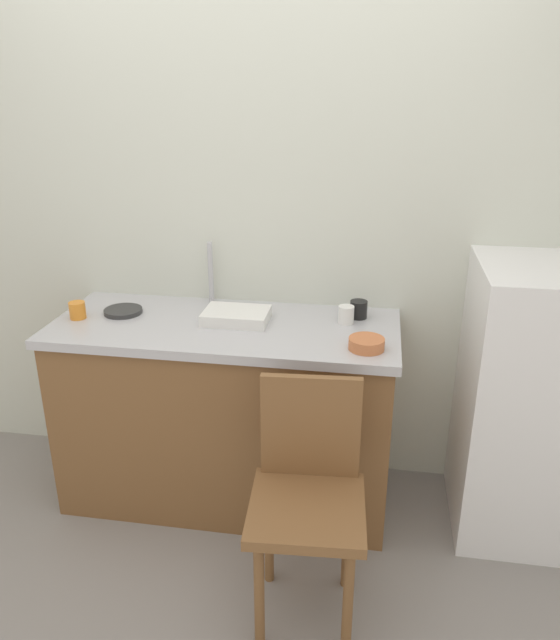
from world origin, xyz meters
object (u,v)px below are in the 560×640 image
object	(u,v)px
dish_tray	(236,316)
terracotta_bowl	(367,344)
chair	(308,492)
hotplate	(123,311)
cup_black	(359,309)
cup_white	(346,315)
refrigerator	(540,404)
cup_orange	(77,310)

from	to	relation	value
dish_tray	terracotta_bowl	size ratio (longest dim) A/B	1.99
chair	terracotta_bowl	world-z (taller)	terracotta_bowl
terracotta_bowl	hotplate	world-z (taller)	terracotta_bowl
chair	dish_tray	size ratio (longest dim) A/B	3.18
hotplate	cup_black	distance (m)	1.05
cup_white	terracotta_bowl	bearing A→B (deg)	-69.71
refrigerator	dish_tray	distance (m)	1.33
terracotta_bowl	cup_black	distance (m)	0.34
hotplate	cup_orange	size ratio (longest dim) A/B	2.29
hotplate	terracotta_bowl	bearing A→B (deg)	-11.22
cup_black	refrigerator	bearing A→B (deg)	-10.81
dish_tray	cup_white	bearing A→B (deg)	6.77
dish_tray	hotplate	xyz separation A→B (m)	(-0.53, 0.01, -0.02)
dish_tray	terracotta_bowl	world-z (taller)	dish_tray
refrigerator	terracotta_bowl	xyz separation A→B (m)	(-0.73, -0.19, 0.30)
chair	cup_white	world-z (taller)	cup_white
chair	cup_orange	world-z (taller)	cup_orange
refrigerator	cup_white	distance (m)	0.89
chair	cup_black	bearing A→B (deg)	76.78
dish_tray	cup_black	size ratio (longest dim) A/B	3.61
chair	terracotta_bowl	bearing A→B (deg)	64.32
cup_black	cup_white	bearing A→B (deg)	-123.85
dish_tray	hotplate	world-z (taller)	dish_tray
dish_tray	cup_black	xyz separation A→B (m)	(0.52, 0.13, 0.01)
cup_orange	terracotta_bowl	bearing A→B (deg)	-5.70
hotplate	refrigerator	bearing A→B (deg)	-0.95
dish_tray	hotplate	size ratio (longest dim) A/B	1.65
dish_tray	hotplate	distance (m)	0.53
terracotta_bowl	chair	bearing A→B (deg)	-111.69
cup_orange	cup_black	size ratio (longest dim) A/B	0.96
refrigerator	hotplate	size ratio (longest dim) A/B	6.98
refrigerator	cup_orange	xyz separation A→B (m)	(-1.99, -0.06, 0.32)
dish_tray	cup_white	distance (m)	0.48
chair	cup_black	distance (m)	0.88
cup_black	chair	bearing A→B (deg)	-99.22
hotplate	cup_black	size ratio (longest dim) A/B	2.19
refrigerator	hotplate	xyz separation A→B (m)	(-1.82, 0.03, 0.29)
terracotta_bowl	hotplate	xyz separation A→B (m)	(-1.09, 0.22, -0.01)
refrigerator	chair	bearing A→B (deg)	-145.62
cup_orange	cup_black	distance (m)	1.24
hotplate	cup_white	xyz separation A→B (m)	(1.00, 0.04, 0.03)
cup_orange	hotplate	bearing A→B (deg)	27.97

